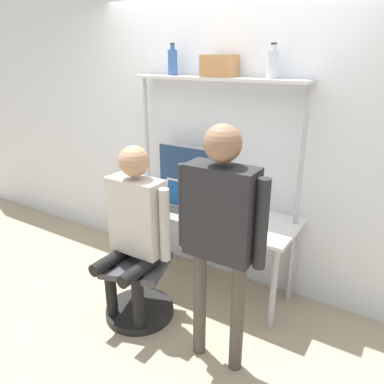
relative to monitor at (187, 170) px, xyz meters
The scene contains 13 objects.
ground_plane 1.17m from the monitor, 59.40° to the right, with size 12.00×12.00×0.00m, color tan.
wall_back 0.46m from the monitor, 31.47° to the left, with size 8.00×0.06×2.70m.
desk 0.49m from the monitor, 29.11° to the right, with size 1.63×0.60×0.75m.
shelf_unit 0.57m from the monitor, ahead, with size 1.55×0.23×1.86m.
monitor is the anchor object (origin of this frame).
laptop 0.33m from the monitor, 77.36° to the right, with size 0.32×0.24×0.24m.
cell_phone 0.54m from the monitor, 45.48° to the right, with size 0.07×0.15×0.01m.
office_chair 1.07m from the monitor, 87.06° to the right, with size 0.58×0.58×0.94m.
person_seated 0.84m from the monitor, 86.33° to the right, with size 0.60×0.47×1.43m.
person_standing 1.23m from the monitor, 47.39° to the right, with size 0.61×0.23×1.67m.
bottle_blue 0.95m from the monitor, behind, with size 0.08×0.08×0.26m.
bottle_clear 1.20m from the monitor, ahead, with size 0.09×0.09×0.25m.
storage_box 0.96m from the monitor, ahead, with size 0.26×0.20×0.17m.
Camera 1 is at (1.51, -2.29, 2.04)m, focal length 35.00 mm.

